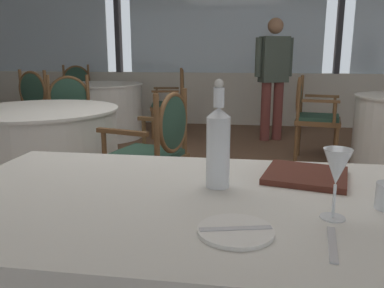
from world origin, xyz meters
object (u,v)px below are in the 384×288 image
(water_bottle, at_px, (218,145))
(menu_book, at_px, (306,175))
(dining_chair_0_1, at_px, (79,91))
(dining_chair_1_1, at_px, (68,114))
(dining_chair_0_0, at_px, (174,98))
(dining_chair_2_0, at_px, (311,111))
(dining_chair_1_0, at_px, (156,146))
(dining_chair_0_2, at_px, (42,105))
(diner_person_0, at_px, (273,73))
(wine_glass, at_px, (337,169))
(side_plate, at_px, (236,231))

(water_bottle, distance_m, menu_book, 0.34)
(dining_chair_0_1, height_order, dining_chair_1_1, dining_chair_0_1)
(dining_chair_0_0, relative_size, dining_chair_0_1, 0.98)
(dining_chair_0_0, distance_m, dining_chair_0_1, 1.78)
(dining_chair_0_1, distance_m, dining_chair_2_0, 3.79)
(menu_book, height_order, dining_chair_0_1, dining_chair_0_1)
(dining_chair_1_0, distance_m, dining_chair_2_0, 2.22)
(dining_chair_0_2, xyz_separation_m, dining_chair_2_0, (3.07, 0.07, -0.02))
(diner_person_0, bearing_deg, dining_chair_0_2, 89.57)
(diner_person_0, bearing_deg, wine_glass, 156.36)
(dining_chair_1_1, bearing_deg, dining_chair_0_2, -146.37)
(side_plate, xyz_separation_m, wine_glass, (0.25, 0.12, 0.13))
(wine_glass, height_order, dining_chair_2_0, wine_glass)
(dining_chair_1_1, xyz_separation_m, diner_person_0, (2.16, 1.60, 0.37))
(menu_book, xyz_separation_m, dining_chair_1_0, (-0.82, 1.20, -0.21))
(dining_chair_2_0, bearing_deg, wine_glass, -86.81)
(side_plate, xyz_separation_m, dining_chair_2_0, (0.67, 3.48, -0.20))
(dining_chair_0_1, relative_size, dining_chair_0_2, 1.00)
(wine_glass, bearing_deg, dining_chair_0_2, 128.77)
(menu_book, xyz_separation_m, dining_chair_1_1, (-2.07, 2.47, -0.21))
(dining_chair_0_0, height_order, dining_chair_1_0, dining_chair_0_0)
(side_plate, bearing_deg, dining_chair_2_0, 79.09)
(side_plate, relative_size, dining_chair_2_0, 0.20)
(wine_glass, bearing_deg, side_plate, -153.62)
(dining_chair_2_0, bearing_deg, diner_person_0, 119.33)
(dining_chair_0_0, bearing_deg, dining_chair_0_1, -30.05)
(wine_glass, relative_size, dining_chair_1_0, 0.20)
(dining_chair_1_0, xyz_separation_m, dining_chair_2_0, (1.27, 1.82, 0.00))
(dining_chair_0_0, height_order, dining_chair_0_2, dining_chair_0_2)
(wine_glass, bearing_deg, menu_book, 94.31)
(wine_glass, distance_m, menu_book, 0.36)
(dining_chair_1_0, bearing_deg, dining_chair_1_1, -30.09)
(side_plate, distance_m, dining_chair_0_1, 5.83)
(dining_chair_0_0, relative_size, dining_chair_0_2, 0.97)
(side_plate, bearing_deg, water_bottle, 102.31)
(dining_chair_0_1, relative_size, diner_person_0, 0.61)
(diner_person_0, bearing_deg, dining_chair_2_0, 176.16)
(wine_glass, distance_m, diner_person_0, 4.40)
(water_bottle, bearing_deg, diner_person_0, 84.79)
(dining_chair_0_2, bearing_deg, menu_book, -119.01)
(dining_chair_2_0, height_order, diner_person_0, diner_person_0)
(water_bottle, height_order, dining_chair_1_0, water_bottle)
(dining_chair_1_1, xyz_separation_m, dining_chair_2_0, (2.52, 0.56, 0.01))
(side_plate, bearing_deg, dining_chair_1_1, 122.31)
(dining_chair_0_0, relative_size, diner_person_0, 0.59)
(wine_glass, xyz_separation_m, dining_chair_0_2, (-2.64, 3.29, -0.31))
(menu_book, bearing_deg, water_bottle, -142.75)
(side_plate, relative_size, menu_book, 0.70)
(wine_glass, xyz_separation_m, dining_chair_0_0, (-1.30, 4.44, -0.33))
(wine_glass, distance_m, dining_chair_1_0, 1.78)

